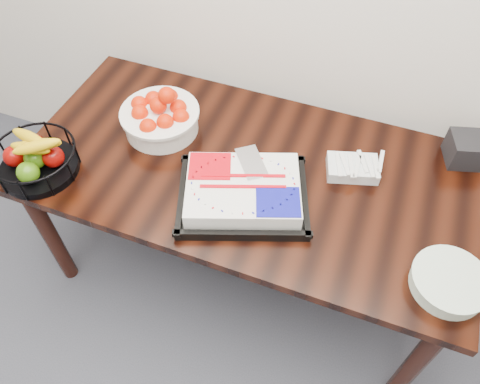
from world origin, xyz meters
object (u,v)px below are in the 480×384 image
(fruit_basket, at_px, (35,158))
(napkin_box, at_px, (469,150))
(table, at_px, (247,181))
(plate_stack, at_px, (449,282))
(tangerine_bowl, at_px, (160,113))
(cake_tray, at_px, (243,192))

(fruit_basket, bearing_deg, napkin_box, 22.84)
(napkin_box, bearing_deg, table, -156.37)
(table, height_order, napkin_box, napkin_box)
(fruit_basket, distance_m, plate_stack, 1.54)
(table, distance_m, tangerine_bowl, 0.46)
(table, xyz_separation_m, fruit_basket, (-0.76, -0.31, 0.16))
(cake_tray, relative_size, fruit_basket, 1.78)
(table, distance_m, napkin_box, 0.88)
(table, distance_m, fruit_basket, 0.83)
(plate_stack, bearing_deg, fruit_basket, -178.36)
(cake_tray, xyz_separation_m, napkin_box, (0.76, 0.51, 0.01))
(cake_tray, distance_m, tangerine_bowl, 0.51)
(table, bearing_deg, napkin_box, 23.63)
(tangerine_bowl, xyz_separation_m, plate_stack, (1.20, -0.34, -0.06))
(table, relative_size, cake_tray, 3.15)
(plate_stack, bearing_deg, napkin_box, 88.85)
(cake_tray, relative_size, plate_stack, 2.29)
(tangerine_bowl, xyz_separation_m, fruit_basket, (-0.34, -0.38, -0.02))
(table, distance_m, cake_tray, 0.21)
(cake_tray, xyz_separation_m, fruit_basket, (-0.80, -0.15, 0.03))
(fruit_basket, height_order, napkin_box, fruit_basket)
(fruit_basket, distance_m, napkin_box, 1.69)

